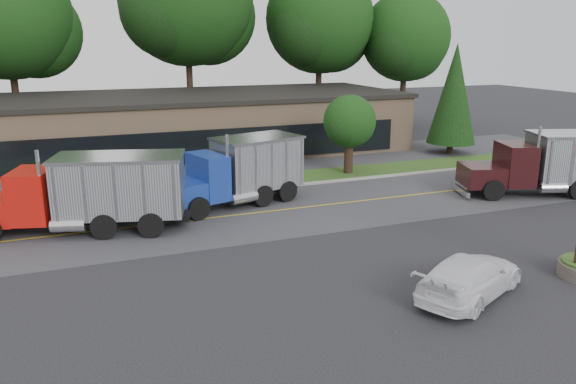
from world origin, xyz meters
The scene contains 17 objects.
ground centered at (0.00, 0.00, 0.00)m, with size 140.00×140.00×0.00m, color #333339.
road centered at (0.00, 9.00, 0.00)m, with size 60.00×8.00×0.02m, color #4F4F54.
center_line centered at (0.00, 9.00, 0.00)m, with size 60.00×0.12×0.01m, color gold.
curb centered at (0.00, 13.20, 0.00)m, with size 60.00×0.30×0.12m, color #9E9E99.
grass_verge centered at (0.00, 15.00, 0.00)m, with size 60.00×3.40×0.03m, color #2F4F1B.
far_parking centered at (0.00, 20.00, 0.00)m, with size 60.00×7.00×0.02m, color #4F4F54.
strip_mall centered at (2.00, 26.00, 2.00)m, with size 32.00×12.00×4.00m, color tan.
tree_far_b centered at (-9.84, 34.13, 9.55)m, with size 10.49×9.88×14.97m.
tree_far_c centered at (4.19, 34.15, 11.08)m, with size 12.16×11.45×17.35m.
tree_far_d centered at (16.16, 33.13, 9.54)m, with size 10.48×9.87×14.95m.
tree_far_e centered at (24.13, 31.11, 8.06)m, with size 8.86×8.33×12.63m.
evergreen_right centered at (20.00, 18.00, 4.39)m, with size 3.52×3.52×8.00m.
tree_verge centered at (10.05, 15.04, 3.14)m, with size 3.47×3.26×4.95m.
dump_truck_red centered at (-5.61, 9.10, 1.81)m, with size 9.58×4.82×3.36m.
dump_truck_blue centered at (1.71, 10.90, 1.80)m, with size 7.69×4.42×3.36m.
dump_truck_maroon centered at (18.24, 6.42, 1.81)m, with size 9.46×5.24×3.36m.
rally_car centered at (5.58, -2.26, 0.70)m, with size 1.96×4.82×1.40m, color white.
Camera 1 is at (-6.15, -15.93, 8.18)m, focal length 35.00 mm.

